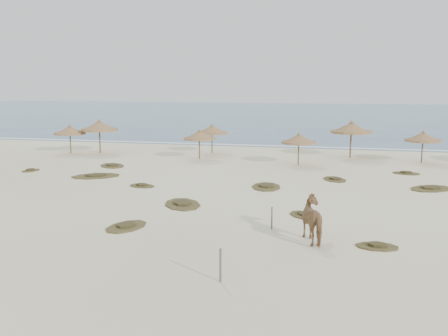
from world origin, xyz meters
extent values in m
plane|color=#EEE6C4|center=(0.00, 0.00, 0.00)|extent=(160.00, 160.00, 0.00)
cube|color=navy|center=(0.00, 75.00, 0.00)|extent=(200.00, 100.00, 0.01)
cube|color=white|center=(0.00, 26.00, 0.00)|extent=(70.00, 0.60, 0.01)
cylinder|color=brown|center=(-15.85, 17.34, 0.93)|extent=(0.11, 0.11, 1.86)
cylinder|color=olive|center=(-15.85, 17.34, 1.70)|extent=(3.47, 3.47, 0.16)
cone|color=olive|center=(-15.85, 17.34, 1.99)|extent=(3.36, 3.36, 0.66)
cone|color=olive|center=(-15.85, 17.34, 2.39)|extent=(0.32, 0.32, 0.19)
cylinder|color=brown|center=(-13.42, 17.95, 1.10)|extent=(0.13, 0.13, 2.19)
cylinder|color=olive|center=(-13.42, 17.95, 2.00)|extent=(4.04, 4.04, 0.19)
cone|color=olive|center=(-13.42, 17.95, 2.35)|extent=(3.91, 3.91, 0.78)
cone|color=olive|center=(-13.42, 17.95, 2.82)|extent=(0.38, 0.38, 0.23)
cylinder|color=brown|center=(-4.10, 20.18, 0.94)|extent=(0.11, 0.11, 1.89)
cylinder|color=olive|center=(-4.10, 20.18, 1.73)|extent=(3.46, 3.46, 0.16)
cone|color=olive|center=(-4.10, 20.18, 2.02)|extent=(3.35, 3.35, 0.67)
cone|color=olive|center=(-4.10, 20.18, 2.43)|extent=(0.32, 0.32, 0.20)
cylinder|color=brown|center=(-4.21, 16.63, 0.89)|extent=(0.10, 0.10, 1.79)
cylinder|color=olive|center=(-4.21, 16.63, 1.63)|extent=(3.18, 3.18, 0.15)
cone|color=olive|center=(-4.21, 16.63, 1.91)|extent=(3.08, 3.08, 0.64)
cone|color=olive|center=(-4.21, 16.63, 2.30)|extent=(0.31, 0.31, 0.19)
cylinder|color=brown|center=(3.62, 15.68, 0.90)|extent=(0.10, 0.10, 1.80)
cylinder|color=olive|center=(3.62, 15.68, 1.64)|extent=(3.33, 3.33, 0.15)
cone|color=olive|center=(3.62, 15.68, 1.93)|extent=(3.22, 3.22, 0.64)
cone|color=olive|center=(3.62, 15.68, 2.31)|extent=(0.31, 0.31, 0.19)
cylinder|color=brown|center=(7.40, 20.08, 1.14)|extent=(0.13, 0.13, 2.28)
cylinder|color=olive|center=(7.40, 20.08, 2.08)|extent=(3.52, 3.52, 0.20)
cone|color=olive|center=(7.40, 20.08, 2.44)|extent=(3.40, 3.40, 0.81)
cone|color=olive|center=(7.40, 20.08, 2.93)|extent=(0.39, 0.39, 0.24)
cylinder|color=brown|center=(12.61, 18.71, 0.92)|extent=(0.11, 0.11, 1.84)
cylinder|color=olive|center=(12.61, 18.71, 1.69)|extent=(3.28, 3.28, 0.16)
cone|color=olive|center=(12.61, 18.71, 1.98)|extent=(3.17, 3.17, 0.66)
cone|color=olive|center=(12.61, 18.71, 2.37)|extent=(0.32, 0.32, 0.19)
imported|color=#9A6846|center=(5.77, -2.29, 0.85)|extent=(1.67, 2.22, 1.71)
cylinder|color=#685F4E|center=(3.16, -6.88, 0.53)|extent=(0.08, 0.08, 1.06)
cylinder|color=#685F4E|center=(3.94, -1.09, 0.47)|extent=(0.08, 0.08, 0.95)
camera|label=1|loc=(6.53, -20.84, 5.99)|focal=40.00mm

